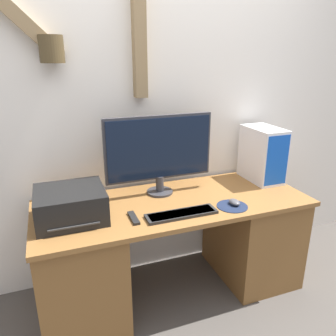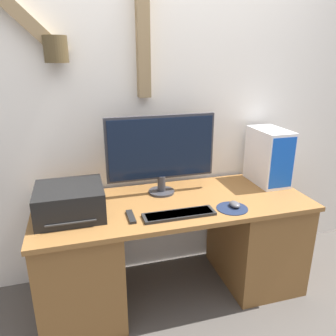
{
  "view_description": "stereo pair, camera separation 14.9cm",
  "coord_description": "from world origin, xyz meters",
  "px_view_note": "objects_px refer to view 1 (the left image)",
  "views": [
    {
      "loc": [
        -0.73,
        -1.48,
        1.62
      ],
      "look_at": [
        -0.04,
        0.35,
        0.94
      ],
      "focal_mm": 35.0,
      "sensor_mm": 36.0,
      "label": 1
    },
    {
      "loc": [
        -0.58,
        -1.53,
        1.62
      ],
      "look_at": [
        -0.04,
        0.35,
        0.94
      ],
      "focal_mm": 35.0,
      "sensor_mm": 36.0,
      "label": 2
    }
  ],
  "objects_px": {
    "remote_control": "(134,218)",
    "keyboard": "(182,214)",
    "computer_tower": "(263,154)",
    "mouse": "(234,202)",
    "printer": "(71,205)",
    "monitor": "(159,150)"
  },
  "relations": [
    {
      "from": "mouse",
      "to": "remote_control",
      "type": "relative_size",
      "value": 0.56
    },
    {
      "from": "monitor",
      "to": "printer",
      "type": "height_order",
      "value": "monitor"
    },
    {
      "from": "remote_control",
      "to": "keyboard",
      "type": "bearing_deg",
      "value": -10.6
    },
    {
      "from": "monitor",
      "to": "printer",
      "type": "bearing_deg",
      "value": -163.4
    },
    {
      "from": "monitor",
      "to": "keyboard",
      "type": "relative_size",
      "value": 1.69
    },
    {
      "from": "computer_tower",
      "to": "monitor",
      "type": "bearing_deg",
      "value": 178.11
    },
    {
      "from": "computer_tower",
      "to": "printer",
      "type": "relative_size",
      "value": 1.04
    },
    {
      "from": "mouse",
      "to": "printer",
      "type": "height_order",
      "value": "printer"
    },
    {
      "from": "computer_tower",
      "to": "printer",
      "type": "bearing_deg",
      "value": -173.8
    },
    {
      "from": "computer_tower",
      "to": "mouse",
      "type": "bearing_deg",
      "value": -142.67
    },
    {
      "from": "mouse",
      "to": "computer_tower",
      "type": "distance_m",
      "value": 0.57
    },
    {
      "from": "computer_tower",
      "to": "remote_control",
      "type": "distance_m",
      "value": 1.14
    },
    {
      "from": "printer",
      "to": "mouse",
      "type": "bearing_deg",
      "value": -9.94
    },
    {
      "from": "monitor",
      "to": "remote_control",
      "type": "relative_size",
      "value": 4.64
    },
    {
      "from": "computer_tower",
      "to": "remote_control",
      "type": "bearing_deg",
      "value": -165.1
    },
    {
      "from": "keyboard",
      "to": "remote_control",
      "type": "xyz_separation_m",
      "value": [
        -0.28,
        0.05,
        -0.0
      ]
    },
    {
      "from": "monitor",
      "to": "remote_control",
      "type": "bearing_deg",
      "value": -130.63
    },
    {
      "from": "printer",
      "to": "remote_control",
      "type": "xyz_separation_m",
      "value": [
        0.34,
        -0.13,
        -0.08
      ]
    },
    {
      "from": "mouse",
      "to": "printer",
      "type": "bearing_deg",
      "value": 170.06
    },
    {
      "from": "printer",
      "to": "remote_control",
      "type": "distance_m",
      "value": 0.37
    },
    {
      "from": "keyboard",
      "to": "computer_tower",
      "type": "relative_size",
      "value": 1.08
    },
    {
      "from": "monitor",
      "to": "mouse",
      "type": "bearing_deg",
      "value": -42.83
    }
  ]
}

